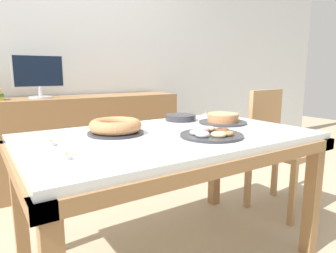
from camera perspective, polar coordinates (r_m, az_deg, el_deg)
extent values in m
cube|color=silver|center=(3.26, -17.98, 13.73)|extent=(8.00, 0.10, 2.60)
cube|color=silver|center=(1.64, 0.28, -1.94)|extent=(1.54, 0.94, 0.04)
cube|color=olive|center=(1.32, 11.11, -7.37)|extent=(1.57, 0.08, 0.06)
cube|color=olive|center=(2.03, -6.68, -1.02)|extent=(1.57, 0.08, 0.06)
cube|color=olive|center=(1.40, -26.34, -7.23)|extent=(0.08, 0.97, 0.06)
cube|color=olive|center=(2.15, 17.13, -0.78)|extent=(0.08, 0.97, 0.06)
cube|color=olive|center=(1.99, 25.71, -12.37)|extent=(0.07, 0.07, 0.69)
cube|color=olive|center=(1.91, -26.46, -13.42)|extent=(0.07, 0.07, 0.69)
cube|color=olive|center=(2.49, 8.88, -6.93)|extent=(0.07, 0.07, 0.69)
cube|color=tan|center=(2.50, 21.36, -4.48)|extent=(0.46, 0.46, 0.04)
cube|color=tan|center=(2.55, 18.06, 1.62)|extent=(0.40, 0.07, 0.45)
cube|color=tan|center=(2.33, 22.64, -12.00)|extent=(0.04, 0.04, 0.45)
cube|color=tan|center=(2.65, 26.71, -9.60)|extent=(0.04, 0.04, 0.45)
cube|color=tan|center=(2.52, 14.98, -9.85)|extent=(0.04, 0.04, 0.45)
cube|color=tan|center=(2.82, 19.67, -7.93)|extent=(0.04, 0.04, 0.45)
cube|color=olive|center=(3.04, -15.55, -2.46)|extent=(1.89, 0.44, 0.85)
cylinder|color=silver|center=(2.89, -23.11, 5.14)|extent=(0.20, 0.20, 0.02)
cylinder|color=silver|center=(2.88, -23.19, 6.19)|extent=(0.04, 0.04, 0.09)
cube|color=silver|center=(2.88, -23.44, 9.66)|extent=(0.42, 0.02, 0.28)
cube|color=black|center=(2.87, -23.39, 9.67)|extent=(0.40, 0.00, 0.26)
cylinder|color=#333338|center=(1.99, 10.38, 0.79)|extent=(0.31, 0.31, 0.01)
cylinder|color=#BC7A4C|center=(1.99, 10.41, 1.64)|extent=(0.20, 0.20, 0.05)
cylinder|color=#EDA16C|center=(1.98, 10.43, 2.40)|extent=(0.20, 0.20, 0.01)
cylinder|color=#333338|center=(1.65, -9.92, -1.20)|extent=(0.30, 0.30, 0.01)
torus|color=#BC7A4C|center=(1.64, -9.96, 0.18)|extent=(0.28, 0.28, 0.07)
cylinder|color=#333338|center=(1.57, 8.28, -1.67)|extent=(0.33, 0.33, 0.01)
torus|color=brown|center=(1.62, 10.31, -0.70)|extent=(0.07, 0.07, 0.02)
torus|color=#EAD184|center=(1.65, 7.57, -0.43)|extent=(0.08, 0.08, 0.02)
torus|color=pink|center=(1.61, 6.46, -0.62)|extent=(0.09, 0.09, 0.03)
torus|color=white|center=(1.55, 5.41, -1.12)|extent=(0.07, 0.07, 0.02)
torus|color=white|center=(1.49, 6.57, -1.48)|extent=(0.07, 0.07, 0.03)
torus|color=#EAD184|center=(1.51, 9.64, -1.48)|extent=(0.08, 0.08, 0.02)
torus|color=#B27042|center=(1.55, 11.22, -1.31)|extent=(0.07, 0.07, 0.02)
cylinder|color=#333338|center=(2.08, 2.42, 1.31)|extent=(0.21, 0.21, 0.01)
cylinder|color=#333338|center=(2.08, 2.42, 1.58)|extent=(0.21, 0.21, 0.01)
cylinder|color=#333338|center=(2.08, 2.42, 1.86)|extent=(0.21, 0.21, 0.01)
cylinder|color=#333338|center=(2.07, 2.42, 2.13)|extent=(0.21, 0.21, 0.01)
cylinder|color=silver|center=(1.47, -21.38, -3.10)|extent=(0.04, 0.04, 0.02)
cylinder|color=white|center=(1.47, -21.39, -2.87)|extent=(0.03, 0.03, 0.00)
cone|color=#F9B74C|center=(1.46, -21.43, -2.37)|extent=(0.01, 0.01, 0.02)
cylinder|color=silver|center=(1.22, -18.72, -5.60)|extent=(0.04, 0.04, 0.02)
cylinder|color=white|center=(1.22, -18.74, -5.33)|extent=(0.03, 0.03, 0.00)
cone|color=#F9B74C|center=(1.21, -18.78, -4.73)|extent=(0.01, 0.01, 0.02)
cylinder|color=silver|center=(2.29, 7.13, 2.17)|extent=(0.04, 0.04, 0.02)
cylinder|color=white|center=(2.29, 7.14, 2.32)|extent=(0.03, 0.03, 0.00)
cone|color=#F9B74C|center=(2.29, 7.14, 2.64)|extent=(0.01, 0.01, 0.02)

